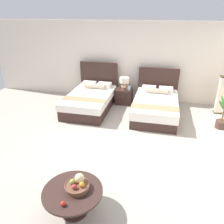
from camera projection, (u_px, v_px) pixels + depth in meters
The scene contains 12 objects.
ground_plane at pixel (108, 144), 5.29m from camera, with size 10.24×9.94×0.02m, color #A99F91.
wall_back at pixel (129, 62), 7.55m from camera, with size 10.24×0.12×2.62m, color silver.
bed_near_window at pixel (91, 99), 7.07m from camera, with size 1.33×2.17×1.30m.
bed_near_corner at pixel (155, 105), 6.66m from camera, with size 1.31×2.18×1.21m.
nightstand at pixel (124, 96), 7.47m from camera, with size 0.56×0.45×0.50m.
table_lamp at pixel (124, 82), 7.28m from camera, with size 0.32×0.32×0.40m.
vase at pixel (129, 88), 7.26m from camera, with size 0.10×0.10×0.17m.
coffee_table at pixel (73, 195), 3.36m from camera, with size 0.92×0.92×0.43m.
fruit_bowl at pixel (78, 185), 3.34m from camera, with size 0.38×0.38×0.21m.
loose_apple at pixel (63, 204), 3.06m from camera, with size 0.07×0.07×0.07m.
floor_lamp_corner at pixel (221, 95), 6.65m from camera, with size 0.23×0.23×1.16m.
potted_palm at pixel (222, 119), 5.89m from camera, with size 0.45×0.48×0.88m.
Camera 1 is at (1.09, -4.35, 2.90)m, focal length 35.35 mm.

